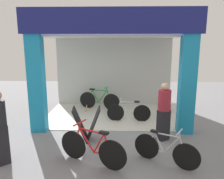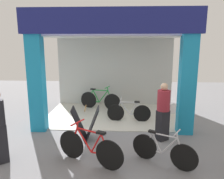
% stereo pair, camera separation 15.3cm
% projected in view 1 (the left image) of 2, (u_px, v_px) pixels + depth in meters
% --- Properties ---
extents(ground_plane, '(17.76, 17.76, 0.00)m').
position_uv_depth(ground_plane, '(111.00, 131.00, 6.93)').
color(ground_plane, gray).
rests_on(ground_plane, ground).
extents(shop_facade, '(5.08, 3.46, 3.61)m').
position_uv_depth(shop_facade, '(113.00, 64.00, 8.06)').
color(shop_facade, beige).
rests_on(shop_facade, ground).
extents(bicycle_inside_0, '(1.50, 0.41, 0.82)m').
position_uv_depth(bicycle_inside_0, '(129.00, 112.00, 7.75)').
color(bicycle_inside_0, black).
rests_on(bicycle_inside_0, ground).
extents(bicycle_inside_1, '(1.66, 0.60, 0.95)m').
position_uv_depth(bicycle_inside_1, '(99.00, 100.00, 9.14)').
color(bicycle_inside_1, black).
rests_on(bicycle_inside_1, ground).
extents(bicycle_parked_0, '(1.32, 0.82, 0.84)m').
position_uv_depth(bicycle_parked_0, '(165.00, 150.00, 5.03)').
color(bicycle_parked_0, black).
rests_on(bicycle_parked_0, ground).
extents(bicycle_parked_1, '(1.55, 0.80, 0.94)m').
position_uv_depth(bicycle_parked_1, '(92.00, 148.00, 5.02)').
color(bicycle_parked_1, black).
rests_on(bicycle_parked_1, ground).
extents(sandwich_board_sign, '(0.81, 0.63, 0.95)m').
position_uv_depth(sandwich_board_sign, '(87.00, 124.00, 6.22)').
color(sandwich_board_sign, black).
rests_on(sandwich_board_sign, ground).
extents(pedestrian_1, '(0.63, 0.56, 1.62)m').
position_uv_depth(pedestrian_1, '(164.00, 111.00, 6.20)').
color(pedestrian_1, black).
rests_on(pedestrian_1, ground).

